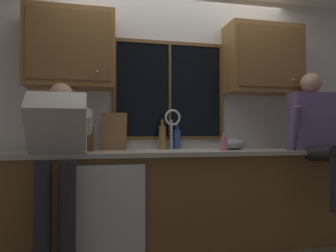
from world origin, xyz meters
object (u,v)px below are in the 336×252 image
at_px(cutting_board, 114,132).
at_px(soap_dispenser, 224,143).
at_px(knife_block, 87,139).
at_px(person_sitting_on_counter, 318,131).
at_px(bottle_tall_clear, 177,139).
at_px(bottle_green_glass, 162,137).
at_px(person_standing, 58,151).
at_px(mixing_bowl, 233,144).

xyz_separation_m(cutting_board, soap_dispenser, (0.98, -0.38, -0.11)).
bearing_deg(knife_block, cutting_board, 22.53).
height_order(person_sitting_on_counter, bottle_tall_clear, person_sitting_on_counter).
xyz_separation_m(person_sitting_on_counter, bottle_tall_clear, (-1.27, 0.49, -0.08)).
height_order(bottle_green_glass, bottle_tall_clear, bottle_green_glass).
height_order(person_standing, person_sitting_on_counter, person_sitting_on_counter).
distance_m(person_sitting_on_counter, mixing_bowl, 0.82).
distance_m(person_sitting_on_counter, soap_dispenser, 0.94).
bearing_deg(soap_dispenser, person_standing, -175.17).
bearing_deg(soap_dispenser, knife_block, 167.09).
relative_size(knife_block, soap_dispenser, 1.78).
xyz_separation_m(person_sitting_on_counter, mixing_bowl, (-0.74, 0.32, -0.13)).
bearing_deg(person_sitting_on_counter, cutting_board, 165.80).
xyz_separation_m(soap_dispenser, bottle_tall_clear, (-0.34, 0.39, 0.04)).
bearing_deg(bottle_green_glass, bottle_tall_clear, 14.86).
bearing_deg(bottle_tall_clear, person_standing, -154.97).
distance_m(person_sitting_on_counter, cutting_board, 1.97).
xyz_separation_m(person_sitting_on_counter, knife_block, (-2.15, 0.38, -0.08)).
distance_m(person_sitting_on_counter, bottle_tall_clear, 1.37).
bearing_deg(bottle_tall_clear, mixing_bowl, -18.39).
bearing_deg(knife_block, person_standing, -118.67).
distance_m(mixing_bowl, bottle_tall_clear, 0.56).
distance_m(person_standing, bottle_tall_clear, 1.22).
height_order(mixing_bowl, soap_dispenser, soap_dispenser).
distance_m(person_standing, soap_dispenser, 1.45).
bearing_deg(soap_dispenser, bottle_green_glass, 145.25).
relative_size(cutting_board, bottle_tall_clear, 1.41).
bearing_deg(bottle_green_glass, soap_dispenser, -34.75).
distance_m(person_sitting_on_counter, bottle_green_glass, 1.50).
bearing_deg(person_standing, mixing_bowl, 11.72).
distance_m(person_standing, cutting_board, 0.71).
xyz_separation_m(cutting_board, mixing_bowl, (1.17, -0.17, -0.12)).
bearing_deg(cutting_board, mixing_bowl, -8.14).
height_order(soap_dispenser, bottle_green_glass, bottle_green_glass).
xyz_separation_m(knife_block, bottle_tall_clear, (0.88, 0.11, -0.00)).
height_order(person_standing, bottle_tall_clear, person_standing).
distance_m(knife_block, bottle_tall_clear, 0.89).
height_order(knife_block, cutting_board, cutting_board).
xyz_separation_m(knife_block, bottle_green_glass, (0.72, 0.07, 0.02)).
relative_size(knife_block, bottle_tall_clear, 1.24).
distance_m(person_standing, knife_block, 0.47).
height_order(person_standing, cutting_board, person_standing).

